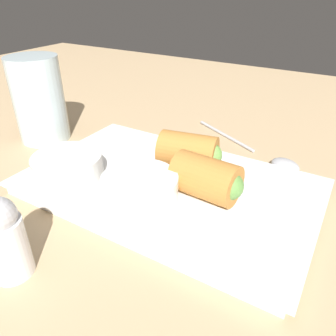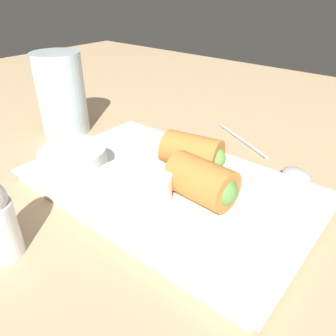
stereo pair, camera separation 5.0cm
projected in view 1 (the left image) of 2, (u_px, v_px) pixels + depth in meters
The scene contains 9 objects.
table_surface at pixel (167, 212), 37.38cm from camera, with size 180.00×140.00×2.00cm.
serving_plate at pixel (168, 187), 38.73cm from camera, with size 33.52×20.87×1.50cm.
roll_front_left at pixel (209, 179), 34.52cm from camera, with size 7.80×4.95×4.55cm.
roll_front_right at pixel (191, 152), 39.88cm from camera, with size 8.00×5.79×4.55cm.
dipping_bowl_near at pixel (140, 189), 33.96cm from camera, with size 7.98×7.98×3.16cm.
dipping_bowl_far at pixel (68, 167), 37.84cm from camera, with size 7.98×7.98×3.16cm.
spoon at pixel (274, 160), 44.76cm from camera, with size 19.11×11.36×1.37cm.
drinking_glass at pixel (39, 100), 49.09cm from camera, with size 7.46×7.46×12.66cm.
salt_shaker at pixel (4, 238), 26.62cm from camera, with size 3.47×3.47×7.69cm.
Camera 1 is at (-15.31, 25.52, 24.18)cm, focal length 35.00 mm.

